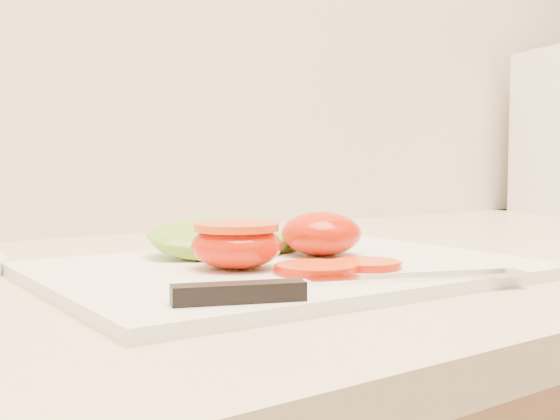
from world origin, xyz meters
TOP-DOWN VIEW (x-y plane):
  - cutting_board at (-0.64, 1.60)m, footprint 0.41×0.31m
  - tomato_half_dome at (-0.58, 1.62)m, footprint 0.07×0.07m
  - tomato_half_cut at (-0.69, 1.60)m, footprint 0.07×0.07m
  - tomato_slice_0 at (-0.65, 1.55)m, footprint 0.06×0.06m
  - tomato_slice_1 at (-0.60, 1.54)m, footprint 0.06×0.06m
  - lettuce_leaf_0 at (-0.65, 1.69)m, footprint 0.15×0.11m
  - lettuce_leaf_1 at (-0.60, 1.69)m, footprint 0.12×0.11m
  - knife at (-0.70, 1.49)m, footprint 0.28×0.08m

SIDE VIEW (x-z plane):
  - cutting_board at x=-0.64m, z-range 0.93..0.94m
  - tomato_slice_1 at x=-0.60m, z-range 0.94..0.95m
  - tomato_slice_0 at x=-0.65m, z-range 0.94..0.95m
  - knife at x=-0.70m, z-range 0.94..0.95m
  - lettuce_leaf_1 at x=-0.60m, z-range 0.94..0.96m
  - lettuce_leaf_0 at x=-0.65m, z-range 0.94..0.97m
  - tomato_half_dome at x=-0.58m, z-range 0.94..0.98m
  - tomato_half_cut at x=-0.69m, z-range 0.94..0.98m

